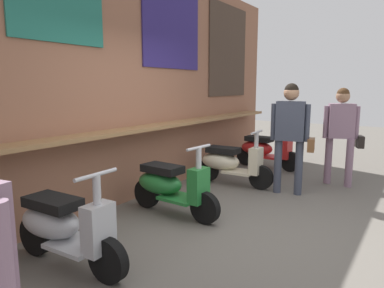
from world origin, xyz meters
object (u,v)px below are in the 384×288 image
object	(u,v)px
shopper_browsing	(342,127)
shopper_passing	(291,127)
scooter_red	(264,149)
scooter_cream	(229,163)
scooter_green	(169,185)
scooter_silver	(62,226)

from	to	relation	value
shopper_browsing	shopper_passing	xyz separation A→B (m)	(-0.97, 0.56, 0.05)
shopper_browsing	scooter_red	bearing A→B (deg)	49.88
scooter_cream	shopper_passing	distance (m)	1.24
scooter_green	shopper_browsing	distance (m)	3.22
scooter_silver	scooter_green	bearing A→B (deg)	87.98
scooter_green	scooter_cream	distance (m)	1.71
scooter_cream	scooter_red	xyz separation A→B (m)	(1.56, -0.00, 0.00)
scooter_silver	shopper_passing	distance (m)	3.64
scooter_red	scooter_silver	bearing A→B (deg)	-86.33
scooter_cream	shopper_passing	size ratio (longest dim) A/B	0.81
scooter_cream	scooter_red	size ratio (longest dim) A/B	1.00
scooter_green	scooter_red	bearing A→B (deg)	93.55
shopper_browsing	shopper_passing	world-z (taller)	shopper_passing
scooter_green	scooter_cream	size ratio (longest dim) A/B	1.00
scooter_silver	scooter_cream	distance (m)	3.37
scooter_red	shopper_browsing	size ratio (longest dim) A/B	0.84
scooter_silver	scooter_cream	world-z (taller)	same
scooter_cream	shopper_browsing	world-z (taller)	shopper_browsing
scooter_green	scooter_silver	bearing A→B (deg)	-86.45
scooter_green	shopper_passing	xyz separation A→B (m)	(1.76, -1.03, 0.68)
scooter_green	shopper_passing	distance (m)	2.15
scooter_silver	scooter_cream	bearing A→B (deg)	87.99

